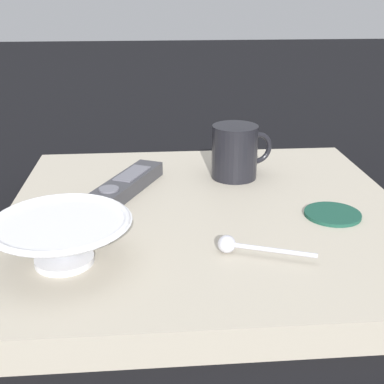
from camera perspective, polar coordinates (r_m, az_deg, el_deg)
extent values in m
plane|color=black|center=(0.78, 1.72, -4.74)|extent=(6.00, 6.00, 0.00)
cube|color=#B7AD99|center=(0.77, 1.74, -3.33)|extent=(0.57, 0.59, 0.04)
cylinder|color=silver|center=(0.63, -14.14, -7.37)|extent=(0.07, 0.07, 0.01)
cone|color=silver|center=(0.62, -14.37, -5.19)|extent=(0.17, 0.17, 0.05)
torus|color=silver|center=(0.61, -14.58, -3.26)|extent=(0.16, 0.16, 0.01)
cylinder|color=black|center=(0.87, 4.81, 4.52)|extent=(0.08, 0.08, 0.09)
torus|color=black|center=(0.89, 7.34, 4.92)|extent=(0.02, 0.06, 0.06)
cylinder|color=silver|center=(0.63, 9.21, -6.48)|extent=(0.04, 0.10, 0.01)
sphere|color=silver|center=(0.63, 3.93, -5.85)|extent=(0.02, 0.02, 0.02)
cube|color=#38383D|center=(0.82, -7.45, 0.75)|extent=(0.19, 0.12, 0.02)
cylinder|color=slate|center=(0.77, -9.33, 0.32)|extent=(0.03, 0.03, 0.00)
cube|color=slate|center=(0.84, -6.72, 2.11)|extent=(0.08, 0.06, 0.00)
cylinder|color=#194738|center=(0.76, 15.53, -2.41)|extent=(0.08, 0.08, 0.01)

